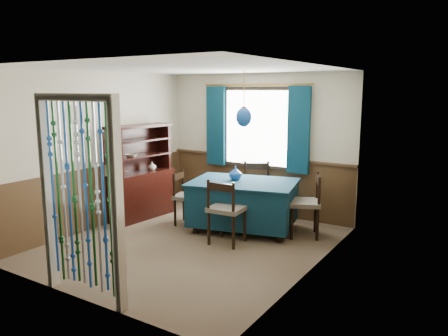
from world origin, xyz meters
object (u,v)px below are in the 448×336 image
Objects in this scene: chair_right at (307,203)px; chair_far at (256,189)px; chair_left at (187,197)px; pendant_lamp at (244,117)px; dining_table at (243,202)px; bowl_shelf at (131,155)px; chair_near at (226,210)px; sideboard at (141,185)px; vase_sideboard at (152,165)px; vase_table at (235,174)px.

chair_far is at bearing 43.32° from chair_right.
pendant_lamp is (0.94, 0.23, 1.33)m from chair_left.
dining_table is 0.97m from chair_left.
chair_right is 4.29× the size of bowl_shelf.
chair_near is 1.27m from chair_right.
sideboard is (-2.83, -0.59, 0.06)m from chair_right.
chair_far is at bearing 95.87° from chair_near.
dining_table is 2.18× the size of pendant_lamp.
chair_far is 4.33× the size of bowl_shelf.
chair_far is at bearing 36.64° from sideboard.
pendant_lamp is (0.00, -0.00, 1.35)m from dining_table.
chair_near is 2.02m from bowl_shelf.
chair_right is 0.60× the size of sideboard.
chair_far is 5.77× the size of vase_sideboard.
chair_left is 3.90× the size of bowl_shelf.
chair_right is at bearing 10.11° from vase_table.
chair_left is (-1.06, 0.47, -0.04)m from chair_near.
vase_table is (-0.18, 0.05, -0.91)m from pendant_lamp.
bowl_shelf reaches higher than dining_table.
chair_far is (-0.25, 1.40, 0.01)m from chair_near.
dining_table is at bearing 15.92° from sideboard.
dining_table is at bearing -14.68° from vase_table.
vase_table is at bearing 106.82° from chair_near.
pendant_lamp reaches higher than vase_table.
pendant_lamp is at bearing -14.68° from vase_table.
sideboard is 0.41m from vase_sideboard.
chair_right is at bearing 0.74° from dining_table.
sideboard reaches higher than vase_sideboard.
chair_right is at bearing 43.74° from chair_near.
vase_table is 1.63m from vase_sideboard.
chair_near is 1.16m from chair_left.
vase_table is at bearing 18.47° from sideboard.
vase_table reaches higher than chair_left.
dining_table is 1.93× the size of chair_right.
vase_table is (-0.29, 0.75, 0.38)m from chair_near.
bowl_shelf is 0.55m from vase_sideboard.
pendant_lamp reaches higher than bowl_shelf.
chair_left is at bearing 23.50° from bowl_shelf.
chair_left is at bearing 12.37° from sideboard.
pendant_lamp is 2.01m from bowl_shelf.
chair_near is at bearing -2.82° from bowl_shelf.
vase_sideboard is at bearing -112.08° from chair_left.
bowl_shelf is at bearing 172.76° from chair_near.
chair_far reaches higher than chair_right.
chair_far is 1.11× the size of chair_left.
chair_left is at bearing -179.88° from dining_table.
chair_right is at bearing 17.29° from sideboard.
chair_far is 4.93× the size of vase_table.
bowl_shelf reaches higher than vase_table.
chair_left is at bearing 21.97° from chair_far.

